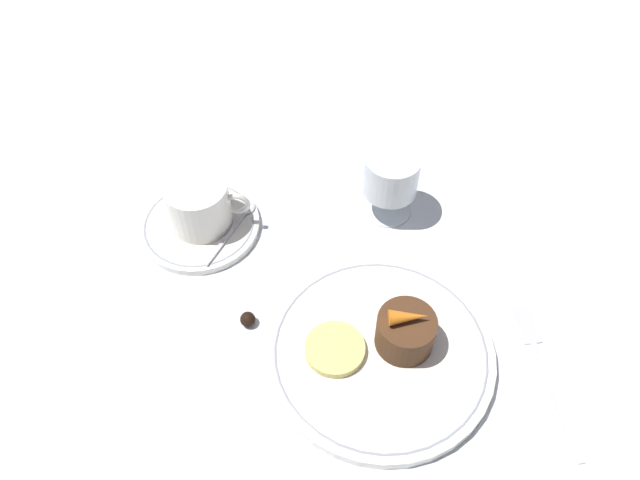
{
  "coord_description": "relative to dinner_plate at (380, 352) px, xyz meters",
  "views": [
    {
      "loc": [
        -0.02,
        -0.38,
        0.64
      ],
      "look_at": [
        -0.04,
        0.11,
        0.04
      ],
      "focal_mm": 35.0,
      "sensor_mm": 36.0,
      "label": 1
    }
  ],
  "objects": [
    {
      "name": "spoon",
      "position": [
        -0.19,
        0.18,
        0.0
      ],
      "size": [
        0.06,
        0.11,
        0.0
      ],
      "color": "silver",
      "rests_on": "saucer"
    },
    {
      "name": "coffee_cup",
      "position": [
        -0.23,
        0.19,
        0.04
      ],
      "size": [
        0.11,
        0.08,
        0.07
      ],
      "color": "white",
      "rests_on": "saucer"
    },
    {
      "name": "dinner_plate",
      "position": [
        0.0,
        0.0,
        0.0
      ],
      "size": [
        0.26,
        0.26,
        0.01
      ],
      "color": "white",
      "rests_on": "ground_plane"
    },
    {
      "name": "chocolate_truffle",
      "position": [
        -0.16,
        0.04,
        0.0
      ],
      "size": [
        0.02,
        0.02,
        0.02
      ],
      "color": "black",
      "rests_on": "ground_plane"
    },
    {
      "name": "dessert_cake",
      "position": [
        0.03,
        0.01,
        0.03
      ],
      "size": [
        0.07,
        0.07,
        0.05
      ],
      "color": "#4C2D19",
      "rests_on": "dinner_plate"
    },
    {
      "name": "pineapple_slice",
      "position": [
        -0.05,
        -0.0,
        0.01
      ],
      "size": [
        0.07,
        0.07,
        0.01
      ],
      "color": "#EFE075",
      "rests_on": "dinner_plate"
    },
    {
      "name": "wine_glass",
      "position": [
        0.01,
        0.23,
        0.05
      ],
      "size": [
        0.07,
        0.07,
        0.1
      ],
      "color": "silver",
      "rests_on": "ground_plane"
    },
    {
      "name": "fork",
      "position": [
        0.18,
        -0.0,
        -0.01
      ],
      "size": [
        0.05,
        0.19,
        0.01
      ],
      "color": "silver",
      "rests_on": "ground_plane"
    },
    {
      "name": "carrot_garnish",
      "position": [
        0.03,
        0.01,
        0.06
      ],
      "size": [
        0.04,
        0.02,
        0.02
      ],
      "color": "orange",
      "rests_on": "dessert_cake"
    },
    {
      "name": "ground_plane",
      "position": [
        -0.03,
        0.03,
        -0.01
      ],
      "size": [
        3.0,
        3.0,
        0.0
      ],
      "primitive_type": "plane",
      "color": "white"
    },
    {
      "name": "saucer",
      "position": [
        -0.24,
        0.18,
        -0.0
      ],
      "size": [
        0.16,
        0.16,
        0.01
      ],
      "color": "white",
      "rests_on": "ground_plane"
    }
  ]
}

